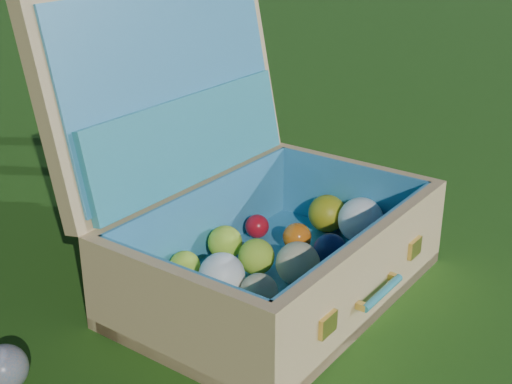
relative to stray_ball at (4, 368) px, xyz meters
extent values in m
plane|color=#215114|center=(0.45, 0.03, -0.04)|extent=(60.00, 60.00, 0.00)
sphere|color=teal|center=(0.00, 0.00, 0.00)|extent=(0.08, 0.08, 0.08)
cube|color=#DCB476|center=(0.55, 0.03, -0.03)|extent=(0.75, 0.64, 0.02)
cube|color=#DCB476|center=(0.63, -0.16, 0.06)|extent=(0.60, 0.27, 0.19)
cube|color=#DCB476|center=(0.47, 0.21, 0.06)|extent=(0.60, 0.27, 0.19)
cube|color=#DCB476|center=(0.27, -0.09, 0.06)|extent=(0.17, 0.36, 0.19)
cube|color=#DCB476|center=(0.83, 0.14, 0.06)|extent=(0.17, 0.36, 0.19)
cube|color=teal|center=(0.55, 0.03, -0.01)|extent=(0.69, 0.58, 0.01)
cube|color=teal|center=(0.62, -0.15, 0.07)|extent=(0.55, 0.23, 0.17)
cube|color=teal|center=(0.48, 0.20, 0.07)|extent=(0.55, 0.23, 0.17)
cube|color=teal|center=(0.28, -0.09, 0.07)|extent=(0.15, 0.35, 0.17)
cube|color=teal|center=(0.82, 0.14, 0.07)|extent=(0.15, 0.35, 0.17)
cube|color=#DCB476|center=(0.44, 0.28, 0.36)|extent=(0.64, 0.36, 0.43)
cube|color=teal|center=(0.45, 0.26, 0.36)|extent=(0.58, 0.30, 0.37)
cube|color=teal|center=(0.47, 0.23, 0.25)|extent=(0.55, 0.27, 0.18)
cube|color=#F2C659|center=(0.48, -0.24, 0.06)|extent=(0.05, 0.03, 0.04)
cube|color=#F2C659|center=(0.79, -0.11, 0.06)|extent=(0.05, 0.03, 0.04)
cylinder|color=teal|center=(0.64, -0.19, 0.04)|extent=(0.13, 0.07, 0.01)
cube|color=#F2C659|center=(0.58, -0.21, 0.04)|extent=(0.02, 0.02, 0.01)
cube|color=#F2C659|center=(0.70, -0.16, 0.04)|extent=(0.02, 0.02, 0.01)
sphere|color=white|center=(0.36, -0.19, 0.02)|extent=(0.06, 0.06, 0.06)
sphere|color=orange|center=(0.49, -0.14, 0.02)|extent=(0.05, 0.05, 0.05)
sphere|color=#A99F16|center=(0.61, -0.09, 0.02)|extent=(0.07, 0.07, 0.07)
sphere|color=red|center=(0.72, -0.05, 0.02)|extent=(0.05, 0.05, 0.05)
sphere|color=#101D51|center=(0.83, 0.01, 0.03)|extent=(0.07, 0.07, 0.07)
sphere|color=#C3E938|center=(0.35, -0.11, 0.03)|extent=(0.07, 0.07, 0.07)
sphere|color=beige|center=(0.46, -0.05, 0.03)|extent=(0.07, 0.07, 0.07)
sphere|color=beige|center=(0.58, -0.01, 0.03)|extent=(0.09, 0.09, 0.09)
sphere|color=#101D51|center=(0.68, 0.02, 0.03)|extent=(0.07, 0.07, 0.07)
sphere|color=white|center=(0.80, 0.08, 0.04)|extent=(0.10, 0.10, 0.10)
sphere|color=#C3E938|center=(0.31, -0.03, 0.02)|extent=(0.07, 0.07, 0.07)
sphere|color=white|center=(0.42, 0.03, 0.04)|extent=(0.09, 0.09, 0.09)
sphere|color=#C3E938|center=(0.53, 0.07, 0.03)|extent=(0.07, 0.07, 0.07)
sphere|color=orange|center=(0.66, 0.11, 0.02)|extent=(0.06, 0.06, 0.06)
sphere|color=#A99F16|center=(0.77, 0.16, 0.03)|extent=(0.09, 0.09, 0.09)
sphere|color=orange|center=(0.27, 0.05, 0.02)|extent=(0.07, 0.07, 0.07)
sphere|color=#C3E938|center=(0.39, 0.12, 0.02)|extent=(0.06, 0.06, 0.06)
sphere|color=#C3E938|center=(0.50, 0.16, 0.03)|extent=(0.07, 0.07, 0.07)
sphere|color=red|center=(0.61, 0.21, 0.02)|extent=(0.05, 0.05, 0.05)
camera|label=1|loc=(-0.15, -1.03, 0.72)|focal=50.00mm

